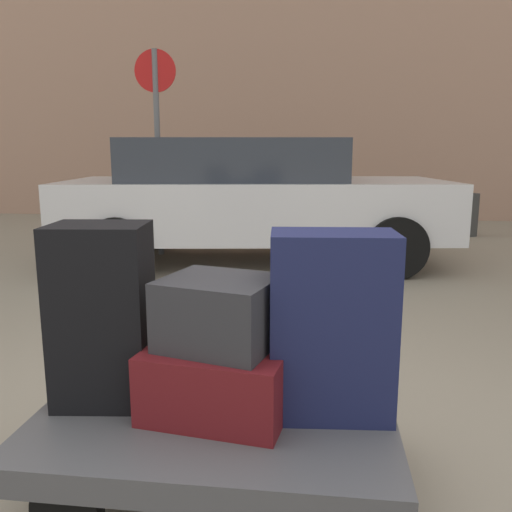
% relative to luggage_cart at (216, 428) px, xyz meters
% --- Properties ---
extents(ground_plane, '(60.00, 60.00, 0.00)m').
position_rel_luggage_cart_xyz_m(ground_plane, '(0.00, 0.00, -0.27)').
color(ground_plane, gray).
extents(luggage_cart, '(1.31, 0.89, 0.34)m').
position_rel_luggage_cart_xyz_m(luggage_cart, '(0.00, 0.00, 0.00)').
color(luggage_cart, '#4C4C51').
rests_on(luggage_cart, ground_plane).
extents(suitcase_maroon_rear_right, '(0.56, 0.50, 0.25)m').
position_rel_luggage_cart_xyz_m(suitcase_maroon_rear_right, '(0.02, 0.02, 0.19)').
color(suitcase_maroon_rear_right, maroon).
rests_on(suitcase_maroon_rear_right, luggage_cart).
extents(suitcase_black_stacked_top, '(0.38, 0.31, 0.68)m').
position_rel_luggage_cart_xyz_m(suitcase_black_stacked_top, '(-0.44, 0.04, 0.41)').
color(suitcase_black_stacked_top, black).
rests_on(suitcase_black_stacked_top, luggage_cart).
extents(suitcase_navy_front_left, '(0.45, 0.28, 0.67)m').
position_rel_luggage_cart_xyz_m(suitcase_navy_front_left, '(0.42, 0.04, 0.40)').
color(suitcase_navy_front_left, '#191E47').
rests_on(suitcase_navy_front_left, luggage_cart).
extents(duffel_bag_charcoal_topmost_pile, '(0.47, 0.43, 0.25)m').
position_rel_luggage_cart_xyz_m(duffel_bag_charcoal_topmost_pile, '(0.02, 0.02, 0.44)').
color(duffel_bag_charcoal_topmost_pile, '#2D2D33').
rests_on(duffel_bag_charcoal_topmost_pile, suitcase_maroon_rear_right).
extents(parked_car, '(4.50, 2.37, 1.42)m').
position_rel_luggage_cart_xyz_m(parked_car, '(-0.45, 4.34, 0.49)').
color(parked_car, silver).
rests_on(parked_car, ground_plane).
extents(bollard_kerb_near, '(0.28, 0.28, 0.65)m').
position_rel_luggage_cart_xyz_m(bollard_kerb_near, '(2.61, 6.70, 0.05)').
color(bollard_kerb_near, '#383838').
rests_on(bollard_kerb_near, ground_plane).
extents(no_parking_sign, '(0.50, 0.07, 2.48)m').
position_rel_luggage_cart_xyz_m(no_parking_sign, '(-1.64, 4.65, 1.25)').
color(no_parking_sign, slate).
rests_on(no_parking_sign, ground_plane).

